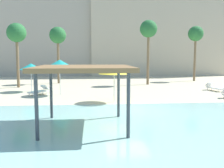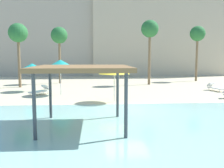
% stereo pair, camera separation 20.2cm
% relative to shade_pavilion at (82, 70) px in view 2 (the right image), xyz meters
% --- Properties ---
extents(ground_plane, '(80.00, 80.00, 0.00)m').
position_rel_shade_pavilion_xyz_m(ground_plane, '(2.39, 3.52, -2.52)').
color(ground_plane, beige).
extents(lagoon_water, '(44.00, 13.50, 0.04)m').
position_rel_shade_pavilion_xyz_m(lagoon_water, '(2.39, -1.73, -2.50)').
color(lagoon_water, '#99D1C6').
rests_on(lagoon_water, ground).
extents(shade_pavilion, '(4.06, 4.06, 2.69)m').
position_rel_shade_pavilion_xyz_m(shade_pavilion, '(0.00, 0.00, 0.00)').
color(shade_pavilion, '#42474C').
rests_on(shade_pavilion, ground).
extents(beach_umbrella_yellow_2, '(2.12, 2.12, 2.52)m').
position_rel_shade_pavilion_xyz_m(beach_umbrella_yellow_2, '(1.86, 6.00, -0.30)').
color(beach_umbrella_yellow_2, silver).
rests_on(beach_umbrella_yellow_2, ground).
extents(beach_umbrella_teal_4, '(1.99, 1.99, 2.50)m').
position_rel_shade_pavilion_xyz_m(beach_umbrella_teal_4, '(-5.01, 11.87, -0.29)').
color(beach_umbrella_teal_4, silver).
rests_on(beach_umbrella_teal_4, ground).
extents(beach_umbrella_teal_5, '(2.05, 2.05, 2.86)m').
position_rel_shade_pavilion_xyz_m(beach_umbrella_teal_5, '(-2.22, 9.64, 0.05)').
color(beach_umbrella_teal_5, silver).
rests_on(beach_umbrella_teal_5, ground).
extents(lounge_chair_4, '(0.99, 1.98, 0.74)m').
position_rel_shade_pavilion_xyz_m(lounge_chair_4, '(11.48, 11.02, -2.19)').
color(lounge_chair_4, white).
rests_on(lounge_chair_4, ground).
extents(lounge_chair_5, '(1.58, 1.90, 0.74)m').
position_rel_shade_pavilion_xyz_m(lounge_chair_5, '(-3.89, 9.83, -2.19)').
color(lounge_chair_5, white).
rests_on(lounge_chair_5, ground).
extents(palm_tree_0, '(1.90, 1.90, 6.49)m').
position_rel_shade_pavilion_xyz_m(palm_tree_0, '(-3.47, 18.55, 2.85)').
color(palm_tree_0, brown).
rests_on(palm_tree_0, ground).
extents(palm_tree_1, '(1.90, 1.90, 6.41)m').
position_rel_shade_pavilion_xyz_m(palm_tree_1, '(-7.03, 14.98, 2.78)').
color(palm_tree_1, brown).
rests_on(palm_tree_1, ground).
extents(palm_tree_2, '(1.90, 1.90, 7.08)m').
position_rel_shade_pavilion_xyz_m(palm_tree_2, '(6.60, 16.52, 3.41)').
color(palm_tree_2, brown).
rests_on(palm_tree_2, ground).
extents(palm_tree_3, '(1.90, 1.90, 6.92)m').
position_rel_shade_pavilion_xyz_m(palm_tree_3, '(13.47, 20.09, 3.26)').
color(palm_tree_3, brown).
rests_on(palm_tree_3, ground).
extents(hotel_block_0, '(22.57, 10.47, 17.43)m').
position_rel_shade_pavilion_xyz_m(hotel_block_0, '(-2.96, 34.00, 6.20)').
color(hotel_block_0, '#B2A893').
rests_on(hotel_block_0, ground).
extents(hotel_block_1, '(22.03, 9.21, 14.42)m').
position_rel_shade_pavilion_xyz_m(hotel_block_1, '(11.38, 32.57, 4.69)').
color(hotel_block_1, beige).
rests_on(hotel_block_1, ground).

